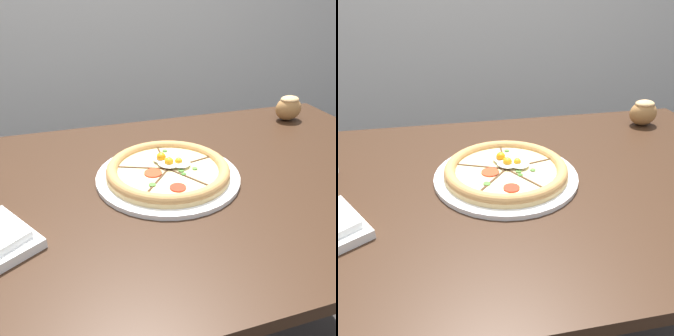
{
  "view_description": "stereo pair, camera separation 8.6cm",
  "coord_description": "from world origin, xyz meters",
  "views": [
    {
      "loc": [
        -0.2,
        -0.74,
        1.19
      ],
      "look_at": [
        0.04,
        0.02,
        0.76
      ],
      "focal_mm": 38.0,
      "sensor_mm": 36.0,
      "label": 1
    },
    {
      "loc": [
        -0.11,
        -0.76,
        1.19
      ],
      "look_at": [
        0.04,
        0.02,
        0.76
      ],
      "focal_mm": 38.0,
      "sensor_mm": 36.0,
      "label": 2
    }
  ],
  "objects": [
    {
      "name": "dining_table",
      "position": [
        0.0,
        0.0,
        0.64
      ],
      "size": [
        1.55,
        0.88,
        0.73
      ],
      "color": "#331E11",
      "rests_on": "ground_plane"
    },
    {
      "name": "bread_piece_near",
      "position": [
        0.59,
        0.3,
        0.78
      ],
      "size": [
        0.1,
        0.08,
        0.09
      ],
      "rotation": [
        0.0,
        0.0,
        0.09
      ],
      "color": "#A3703D",
      "rests_on": "dining_table"
    },
    {
      "name": "pizza",
      "position": [
        0.04,
        0.02,
        0.75
      ],
      "size": [
        0.37,
        0.37,
        0.05
      ],
      "color": "white",
      "rests_on": "dining_table"
    }
  ]
}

